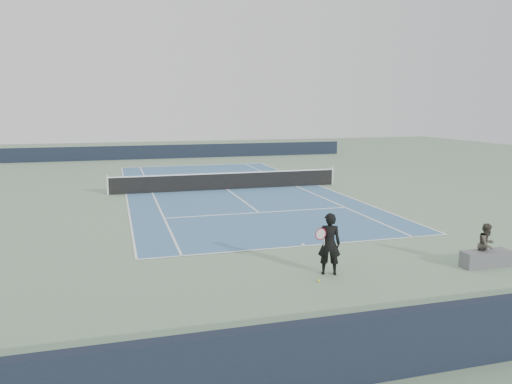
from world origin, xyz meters
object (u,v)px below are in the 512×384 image
object	(u,v)px
tennis_net	(227,181)
tennis_ball	(319,281)
tennis_player	(329,244)
spectator_bench	(486,251)

from	to	relation	value
tennis_net	tennis_ball	world-z (taller)	tennis_net
tennis_net	tennis_player	world-z (taller)	tennis_player
spectator_bench	tennis_player	bearing A→B (deg)	172.34
tennis_net	tennis_ball	distance (m)	15.22
tennis_ball	spectator_bench	xyz separation A→B (m)	(5.18, -0.11, 0.42)
tennis_ball	tennis_net	bearing A→B (deg)	86.54
tennis_net	tennis_ball	xyz separation A→B (m)	(-0.92, -15.19, -0.47)
tennis_net	tennis_player	distance (m)	14.68
tennis_ball	spectator_bench	world-z (taller)	spectator_bench
tennis_player	tennis_ball	distance (m)	1.11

